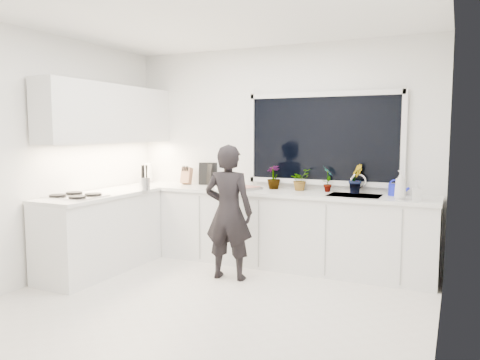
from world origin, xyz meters
The scene contains 25 objects.
floor centered at (0.00, 0.00, -0.01)m, with size 4.00×3.50×0.02m, color beige.
wall_back centered at (0.00, 1.76, 1.35)m, with size 4.00×0.02×2.70m, color white.
wall_left centered at (-2.01, 0.00, 1.35)m, with size 0.02×3.50×2.70m, color white.
wall_right centered at (2.01, 0.00, 1.35)m, with size 0.02×3.50×2.70m, color white.
ceiling centered at (0.00, 0.00, 2.71)m, with size 4.00×3.50×0.02m, color white.
window centered at (0.60, 1.73, 1.55)m, with size 1.80×0.02×1.00m, color black.
base_cabinets_back centered at (0.00, 1.45, 0.44)m, with size 3.92×0.58×0.88m, color white.
base_cabinets_left centered at (-1.67, 0.35, 0.44)m, with size 0.58×1.60×0.88m, color white.
countertop_back centered at (0.00, 1.44, 0.90)m, with size 3.94×0.62×0.04m, color silver.
countertop_left centered at (-1.67, 0.35, 0.90)m, with size 0.62×1.60×0.04m, color silver.
upper_cabinets centered at (-1.79, 0.70, 1.85)m, with size 0.34×2.10×0.70m, color white.
sink centered at (1.05, 1.45, 0.87)m, with size 0.58×0.42×0.14m, color silver.
faucet centered at (1.05, 1.65, 1.03)m, with size 0.03×0.03×0.22m, color silver.
stovetop centered at (-1.69, 0.00, 0.94)m, with size 0.56×0.48×0.03m, color black.
person centered at (-0.18, 0.73, 0.75)m, with size 0.55×0.36×1.50m, color black.
pizza_tray centered at (-0.38, 1.42, 0.94)m, with size 0.49×0.36×0.03m, color silver.
pizza centered at (-0.38, 1.42, 0.95)m, with size 0.45×0.32×0.01m, color #CF491B.
watering_can centered at (1.46, 1.61, 0.98)m, with size 0.14×0.14×0.13m, color #151EC9.
paper_towel_roll centered at (-1.85, 1.55, 1.05)m, with size 0.11×0.11×0.26m, color white.
knife_block centered at (-1.25, 1.59, 1.03)m, with size 0.13×0.10×0.22m, color olive.
utensil_crock centered at (-1.36, 0.80, 1.00)m, with size 0.13×0.13×0.16m, color #B3B3B7.
picture_frame_large centered at (-0.99, 1.69, 1.06)m, with size 0.22×0.02×0.28m, color black.
picture_frame_small centered at (-0.97, 1.69, 1.07)m, with size 0.25×0.02×0.30m, color black.
herb_plants centered at (0.51, 1.61, 1.07)m, with size 1.21×0.30×0.34m.
soap_bottles centered at (1.60, 1.30, 1.06)m, with size 0.30×0.16×0.31m.
Camera 1 is at (2.09, -3.84, 1.63)m, focal length 35.00 mm.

